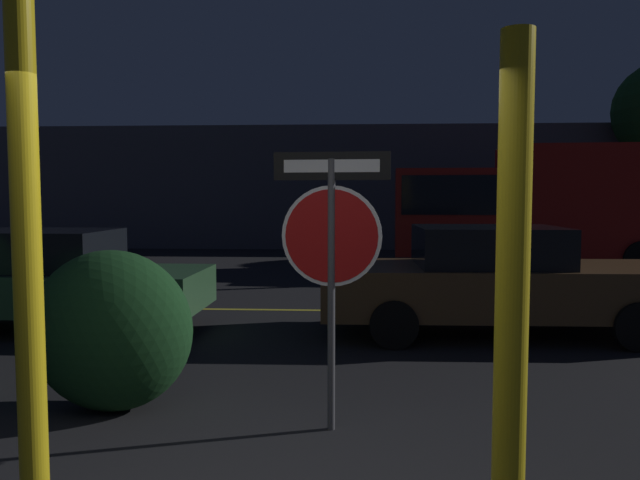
# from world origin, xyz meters

# --- Properties ---
(road_center_stripe) EXTENTS (43.43, 0.12, 0.01)m
(road_center_stripe) POSITION_xyz_m (0.00, 6.80, 0.00)
(road_center_stripe) COLOR gold
(road_center_stripe) RESTS_ON ground_plane
(stop_sign) EXTENTS (0.92, 0.11, 2.22)m
(stop_sign) POSITION_xyz_m (0.35, 1.66, 1.57)
(stop_sign) COLOR #4C4C51
(stop_sign) RESTS_ON ground_plane
(yellow_pole_left) EXTENTS (0.15, 0.15, 3.35)m
(yellow_pole_left) POSITION_xyz_m (-1.16, -0.09, 1.68)
(yellow_pole_left) COLOR yellow
(yellow_pole_left) RESTS_ON ground_plane
(yellow_pole_right) EXTENTS (0.17, 0.17, 2.69)m
(yellow_pole_right) POSITION_xyz_m (1.34, -0.06, 1.35)
(yellow_pole_right) COLOR yellow
(yellow_pole_right) RESTS_ON ground_plane
(hedge_bush_2) EXTENTS (1.41, 0.97, 1.41)m
(hedge_bush_2) POSITION_xyz_m (-1.57, 2.00, 0.70)
(hedge_bush_2) COLOR #19421E
(hedge_bush_2) RESTS_ON ground_plane
(passing_car_2) EXTENTS (4.99, 1.89, 1.39)m
(passing_car_2) POSITION_xyz_m (-3.98, 5.16, 0.69)
(passing_car_2) COLOR #335B38
(passing_car_2) RESTS_ON ground_plane
(passing_car_3) EXTENTS (4.84, 1.97, 1.46)m
(passing_car_3) POSITION_xyz_m (2.43, 5.21, 0.73)
(passing_car_3) COLOR brown
(passing_car_3) RESTS_ON ground_plane
(delivery_truck) EXTENTS (7.04, 2.79, 3.06)m
(delivery_truck) POSITION_xyz_m (4.95, 12.48, 1.65)
(delivery_truck) COLOR maroon
(delivery_truck) RESTS_ON ground_plane
(building_backdrop) EXTENTS (29.66, 3.91, 4.26)m
(building_backdrop) POSITION_xyz_m (-2.15, 20.03, 2.13)
(building_backdrop) COLOR #4C4C56
(building_backdrop) RESTS_ON ground_plane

